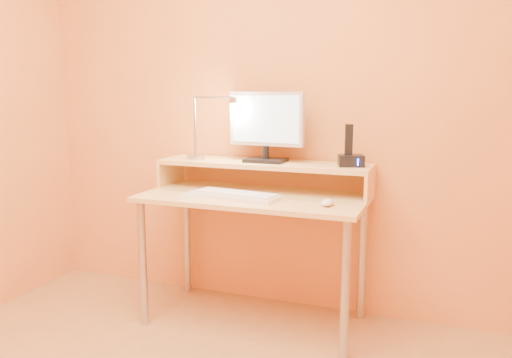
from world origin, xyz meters
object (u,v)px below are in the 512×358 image
at_px(phone_dock, 351,161).
at_px(keyboard, 236,196).
at_px(monitor_panel, 266,119).
at_px(lamp_base, 196,157).
at_px(remote_control, 191,195).
at_px(mouse, 327,202).

height_order(phone_dock, keyboard, phone_dock).
bearing_deg(monitor_panel, phone_dock, 3.27).
distance_m(lamp_base, remote_control, 0.34).
xyz_separation_m(mouse, remote_control, (-0.72, -0.03, -0.01)).
xyz_separation_m(monitor_panel, remote_control, (-0.31, -0.32, -0.39)).
distance_m(lamp_base, keyboard, 0.45).
bearing_deg(mouse, keyboard, -178.74).
height_order(phone_dock, remote_control, phone_dock).
bearing_deg(phone_dock, mouse, -120.23).
relative_size(monitor_panel, mouse, 4.28).
bearing_deg(mouse, remote_control, -174.74).
distance_m(lamp_base, phone_dock, 0.90).
relative_size(lamp_base, mouse, 0.98).
bearing_deg(remote_control, phone_dock, 24.16).
relative_size(keyboard, remote_control, 2.64).
xyz_separation_m(monitor_panel, phone_dock, (0.48, -0.01, -0.21)).
bearing_deg(keyboard, phone_dock, 34.31).
relative_size(monitor_panel, remote_control, 2.52).
height_order(keyboard, mouse, mouse).
xyz_separation_m(monitor_panel, lamp_base, (-0.42, -0.04, -0.23)).
height_order(phone_dock, mouse, phone_dock).
bearing_deg(phone_dock, remote_control, -176.60).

